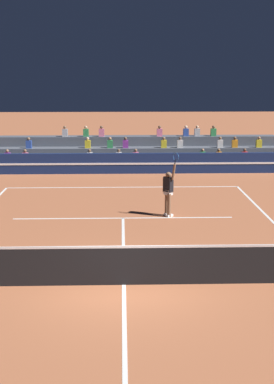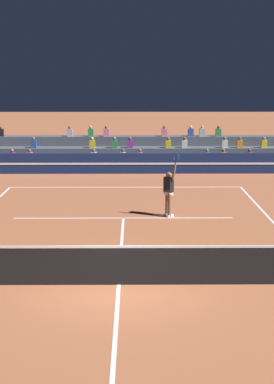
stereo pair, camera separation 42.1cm
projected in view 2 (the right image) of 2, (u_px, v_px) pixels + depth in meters
ground_plane at (119, 285)px, 13.84m from camera, size 120.00×120.00×0.00m
court_lines at (119, 285)px, 13.84m from camera, size 11.10×23.90×0.01m
tennis_net at (119, 265)px, 13.72m from camera, size 12.00×0.10×1.10m
sponsor_banner_wall at (126, 163)px, 28.76m from camera, size 18.00×0.26×1.10m
bleacher_stand at (127, 154)px, 31.21m from camera, size 18.23×2.85×2.28m
tennis_player at (169, 191)px, 20.14m from camera, size 0.56×0.69×2.50m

